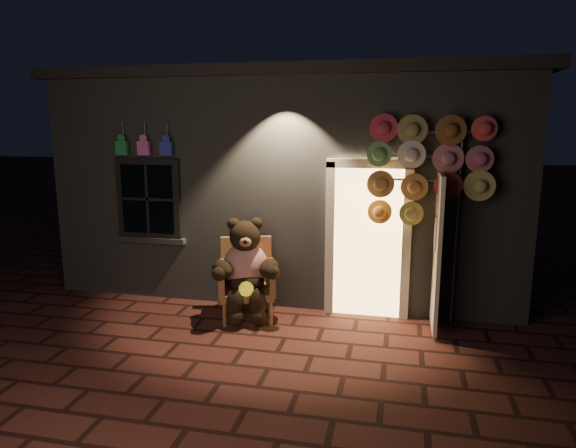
% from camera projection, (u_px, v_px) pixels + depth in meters
% --- Properties ---
extents(ground, '(60.00, 60.00, 0.00)m').
position_uv_depth(ground, '(243.00, 349.00, 6.15)').
color(ground, '#51261F').
rests_on(ground, ground).
extents(shop_building, '(7.30, 5.95, 3.51)m').
position_uv_depth(shop_building, '(306.00, 173.00, 9.63)').
color(shop_building, slate).
rests_on(shop_building, ground).
extents(wicker_armchair, '(0.90, 0.86, 1.09)m').
position_uv_depth(wicker_armchair, '(247.00, 278.00, 7.12)').
color(wicker_armchair, '#AD6D43').
rests_on(wicker_armchair, ground).
extents(teddy_bear, '(0.95, 0.87, 1.37)m').
position_uv_depth(teddy_bear, '(246.00, 269.00, 6.95)').
color(teddy_bear, '#B31F13').
rests_on(teddy_bear, ground).
extents(hat_rack, '(1.57, 0.22, 2.77)m').
position_uv_depth(hat_rack, '(426.00, 166.00, 6.52)').
color(hat_rack, '#59595E').
rests_on(hat_rack, ground).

